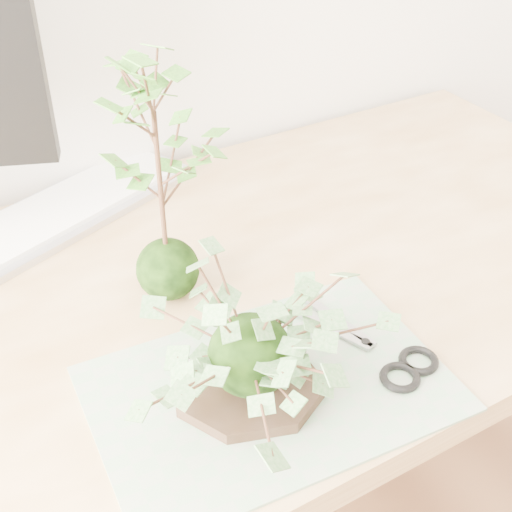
{
  "coord_description": "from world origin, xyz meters",
  "views": [
    {
      "loc": [
        -0.35,
        0.54,
        1.34
      ],
      "look_at": [
        0.0,
        1.14,
        0.84
      ],
      "focal_mm": 50.0,
      "sensor_mm": 36.0,
      "label": 1
    }
  ],
  "objects_px": {
    "ivy_kokedama": "(250,324)",
    "maple_kokedama": "(155,128)",
    "keyboard": "(52,216)",
    "desk": "(176,349)"
  },
  "relations": [
    {
      "from": "ivy_kokedama",
      "to": "maple_kokedama",
      "type": "xyz_separation_m",
      "value": [
        -0.0,
        0.22,
        0.13
      ]
    },
    {
      "from": "keyboard",
      "to": "maple_kokedama",
      "type": "bearing_deg",
      "value": -92.88
    },
    {
      "from": "desk",
      "to": "ivy_kokedama",
      "type": "xyz_separation_m",
      "value": [
        0.0,
        -0.2,
        0.2
      ]
    },
    {
      "from": "desk",
      "to": "maple_kokedama",
      "type": "height_order",
      "value": "maple_kokedama"
    },
    {
      "from": "ivy_kokedama",
      "to": "maple_kokedama",
      "type": "distance_m",
      "value": 0.25
    },
    {
      "from": "ivy_kokedama",
      "to": "keyboard",
      "type": "distance_m",
      "value": 0.49
    },
    {
      "from": "desk",
      "to": "maple_kokedama",
      "type": "bearing_deg",
      "value": 72.93
    },
    {
      "from": "ivy_kokedama",
      "to": "maple_kokedama",
      "type": "bearing_deg",
      "value": 90.1
    },
    {
      "from": "maple_kokedama",
      "to": "keyboard",
      "type": "distance_m",
      "value": 0.36
    },
    {
      "from": "keyboard",
      "to": "desk",
      "type": "bearing_deg",
      "value": -94.44
    }
  ]
}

